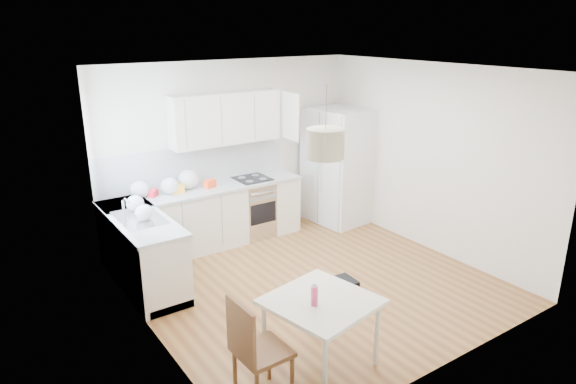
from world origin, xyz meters
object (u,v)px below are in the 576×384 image
object	(u,v)px
refrigerator	(339,166)
dining_table	(321,307)
gym_bag	(337,290)
dining_chair	(263,349)

from	to	relation	value
refrigerator	dining_table	size ratio (longest dim) A/B	1.77
refrigerator	dining_table	world-z (taller)	refrigerator
gym_bag	refrigerator	bearing A→B (deg)	54.20
dining_table	gym_bag	bearing A→B (deg)	32.32
dining_chair	refrigerator	bearing A→B (deg)	40.56
refrigerator	dining_chair	world-z (taller)	refrigerator
dining_chair	gym_bag	xyz separation A→B (m)	(1.67, 1.00, -0.40)
dining_table	dining_chair	size ratio (longest dim) A/B	1.05
refrigerator	dining_table	distance (m)	3.99
dining_table	refrigerator	bearing A→B (deg)	37.01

